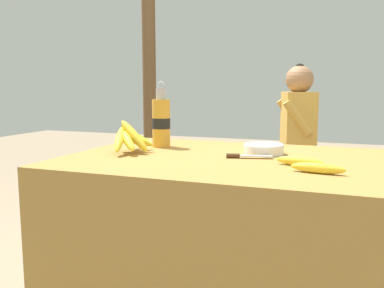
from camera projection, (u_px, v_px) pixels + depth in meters
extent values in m
cube|color=olive|center=(236.00, 238.00, 1.73)|extent=(1.41, 0.95, 0.69)
sphere|color=#4C381E|center=(122.00, 137.00, 1.82)|extent=(0.05, 0.05, 0.05)
ellipsoid|color=yellow|center=(120.00, 139.00, 1.75)|extent=(0.10, 0.18, 0.12)
ellipsoid|color=yellow|center=(127.00, 139.00, 1.76)|extent=(0.16, 0.15, 0.11)
ellipsoid|color=yellow|center=(134.00, 136.00, 1.78)|extent=(0.17, 0.08, 0.15)
ellipsoid|color=yellow|center=(136.00, 139.00, 1.81)|extent=(0.17, 0.07, 0.09)
ellipsoid|color=yellow|center=(136.00, 137.00, 1.85)|extent=(0.13, 0.15, 0.11)
ellipsoid|color=yellow|center=(130.00, 135.00, 1.87)|extent=(0.05, 0.14, 0.13)
cylinder|color=white|center=(264.00, 150.00, 1.77)|extent=(0.17, 0.17, 0.04)
torus|color=white|center=(264.00, 145.00, 1.77)|extent=(0.17, 0.17, 0.02)
cylinder|color=gold|center=(161.00, 123.00, 1.97)|extent=(0.09, 0.09, 0.23)
cylinder|color=black|center=(161.00, 123.00, 1.97)|extent=(0.09, 0.09, 0.05)
cylinder|color=#ADADB2|center=(161.00, 94.00, 1.95)|extent=(0.05, 0.05, 0.05)
torus|color=#ADADB2|center=(161.00, 85.00, 1.95)|extent=(0.04, 0.01, 0.04)
ellipsoid|color=yellow|center=(318.00, 168.00, 1.37)|extent=(0.19, 0.06, 0.04)
ellipsoid|color=yellow|center=(300.00, 161.00, 1.50)|extent=(0.18, 0.07, 0.04)
cube|color=#BCBCC1|center=(256.00, 156.00, 1.66)|extent=(0.14, 0.06, 0.00)
cylinder|color=#472D19|center=(233.00, 156.00, 1.67)|extent=(0.06, 0.03, 0.02)
cube|color=brown|center=(285.00, 164.00, 2.94)|extent=(1.82, 0.32, 0.04)
cube|color=brown|center=(176.00, 188.00, 3.14)|extent=(0.06, 0.06, 0.41)
cube|color=brown|center=(187.00, 182.00, 3.37)|extent=(0.06, 0.06, 0.41)
cylinder|color=#564C60|center=(261.00, 197.00, 2.84)|extent=(0.09, 0.09, 0.44)
cylinder|color=#564C60|center=(279.00, 164.00, 2.80)|extent=(0.31, 0.17, 0.09)
cylinder|color=#564C60|center=(258.00, 190.00, 3.03)|extent=(0.09, 0.09, 0.44)
cylinder|color=#564C60|center=(276.00, 160.00, 2.99)|extent=(0.31, 0.17, 0.09)
cube|color=gold|center=(298.00, 128.00, 2.85)|extent=(0.28, 0.38, 0.51)
cylinder|color=gold|center=(298.00, 118.00, 2.68)|extent=(0.21, 0.12, 0.25)
cylinder|color=gold|center=(290.00, 114.00, 3.00)|extent=(0.21, 0.12, 0.25)
sphere|color=#9E704C|center=(299.00, 79.00, 2.80)|extent=(0.19, 0.19, 0.19)
sphere|color=black|center=(300.00, 69.00, 2.79)|extent=(0.07, 0.07, 0.07)
sphere|color=#4C381E|center=(219.00, 151.00, 3.11)|extent=(0.04, 0.04, 0.04)
ellipsoid|color=#8EA842|center=(218.00, 153.00, 3.05)|extent=(0.06, 0.16, 0.08)
ellipsoid|color=#8EA842|center=(222.00, 152.00, 3.06)|extent=(0.12, 0.13, 0.08)
ellipsoid|color=#8EA842|center=(225.00, 151.00, 3.06)|extent=(0.15, 0.10, 0.12)
ellipsoid|color=#8EA842|center=(226.00, 151.00, 3.09)|extent=(0.15, 0.04, 0.09)
ellipsoid|color=#8EA842|center=(225.00, 151.00, 3.12)|extent=(0.14, 0.10, 0.10)
ellipsoid|color=#8EA842|center=(225.00, 150.00, 3.13)|extent=(0.12, 0.13, 0.11)
ellipsoid|color=#8EA842|center=(220.00, 150.00, 3.16)|extent=(0.03, 0.14, 0.09)
cylinder|color=brown|center=(149.00, 61.00, 3.46)|extent=(0.11, 0.11, 2.40)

